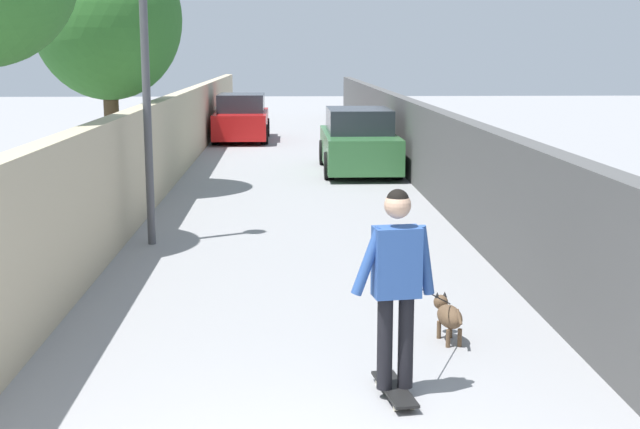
{
  "coord_description": "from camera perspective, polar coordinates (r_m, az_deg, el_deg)",
  "views": [
    {
      "loc": [
        -4.47,
        0.19,
        2.84
      ],
      "look_at": [
        5.23,
        -0.21,
        1.0
      ],
      "focal_mm": 47.64,
      "sensor_mm": 36.0,
      "label": 1
    }
  ],
  "objects": [
    {
      "name": "lamp_post",
      "position": [
        12.84,
        -11.72,
        11.71
      ],
      "size": [
        0.36,
        0.36,
        4.58
      ],
      "color": "#4C4C51",
      "rests_on": "ground"
    },
    {
      "name": "person_skateboarder",
      "position": [
        6.98,
        5.16,
        -3.97
      ],
      "size": [
        0.27,
        0.72,
        1.69
      ],
      "color": "black",
      "rests_on": "skateboard"
    },
    {
      "name": "skateboard",
      "position": [
        7.3,
        5.02,
        -11.61
      ],
      "size": [
        0.82,
        0.32,
        0.08
      ],
      "color": "black",
      "rests_on": "ground"
    },
    {
      "name": "fence_right",
      "position": [
        16.84,
        7.75,
        3.99
      ],
      "size": [
        48.0,
        0.3,
        1.78
      ],
      "primitive_type": "cube",
      "color": "#4C4C4C",
      "rests_on": "ground"
    },
    {
      "name": "ground_plane",
      "position": [
        18.69,
        -1.79,
        1.98
      ],
      "size": [
        80.0,
        80.0,
        0.0
      ],
      "primitive_type": "plane",
      "color": "gray"
    },
    {
      "name": "car_near",
      "position": [
        20.83,
        2.61,
        4.87
      ],
      "size": [
        4.31,
        1.8,
        1.54
      ],
      "color": "#336B38",
      "rests_on": "ground"
    },
    {
      "name": "wall_left",
      "position": [
        16.77,
        -11.25,
        4.07
      ],
      "size": [
        48.0,
        0.3,
        1.91
      ],
      "primitive_type": "cube",
      "color": "tan",
      "rests_on": "ground"
    },
    {
      "name": "car_far",
      "position": [
        28.54,
        -5.29,
        6.41
      ],
      "size": [
        4.24,
        1.8,
        1.54
      ],
      "color": "#B71414",
      "rests_on": "ground"
    },
    {
      "name": "tree_left_near",
      "position": [
        17.83,
        -14.1,
        12.59
      ],
      "size": [
        2.96,
        2.96,
        5.15
      ],
      "color": "#473523",
      "rests_on": "ground"
    },
    {
      "name": "dog",
      "position": [
        8.62,
        8.61,
        -6.7
      ],
      "size": [
        1.7,
        0.87,
        1.06
      ],
      "color": "brown",
      "rests_on": "ground"
    }
  ]
}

